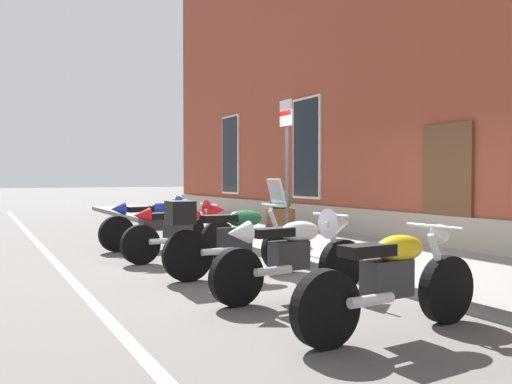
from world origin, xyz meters
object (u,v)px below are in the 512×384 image
Objects in this scene: motorcycle_red_sport at (185,228)px; motorcycle_green_touring at (231,237)px; parking_sign at (286,152)px; motorcycle_white_sport at (299,249)px; motorcycle_blue_sport at (158,220)px; barrel_planter at (281,220)px; motorcycle_yellow_naked at (393,280)px.

motorcycle_green_touring reaches higher than motorcycle_red_sport.
motorcycle_red_sport is 0.78× the size of parking_sign.
motorcycle_white_sport is at bearing -28.17° from parking_sign.
motorcycle_green_touring is 1.01× the size of motorcycle_white_sport.
barrel_planter is at bearing 54.68° from motorcycle_blue_sport.
motorcycle_red_sport is 3.13m from motorcycle_white_sport.
motorcycle_blue_sport is 2.95m from parking_sign.
motorcycle_green_touring is 0.83× the size of parking_sign.
motorcycle_blue_sport is at bearing -125.32° from barrel_planter.
motorcycle_yellow_naked is (3.06, 0.13, -0.09)m from motorcycle_green_touring.
motorcycle_green_touring is 2.78m from barrel_planter.
motorcycle_red_sport is 0.96× the size of motorcycle_yellow_naked.
parking_sign is (-1.20, 1.60, 1.23)m from motorcycle_green_touring.
motorcycle_blue_sport is 2.17× the size of barrel_planter.
motorcycle_white_sport is at bearing 2.00° from motorcycle_blue_sport.
motorcycle_yellow_naked is 0.81× the size of parking_sign.
barrel_planter reaches higher than motorcycle_yellow_naked.
motorcycle_red_sport is at bearing -177.93° from motorcycle_yellow_naked.
motorcycle_yellow_naked is at bearing 2.07° from motorcycle_red_sport.
motorcycle_blue_sport reaches higher than motorcycle_yellow_naked.
motorcycle_green_touring is 2.35m from parking_sign.
motorcycle_white_sport is (3.12, 0.23, 0.00)m from motorcycle_red_sport.
motorcycle_green_touring is at bearing -172.77° from motorcycle_white_sport.
motorcycle_green_touring reaches higher than motorcycle_blue_sport.
motorcycle_red_sport reaches higher than motorcycle_yellow_naked.
parking_sign reaches higher than motorcycle_yellow_naked.
motorcycle_blue_sport is at bearing -143.70° from parking_sign.
motorcycle_green_touring is (3.36, -0.02, 0.01)m from motorcycle_blue_sport.
motorcycle_yellow_naked is (1.62, -0.05, -0.08)m from motorcycle_white_sport.
parking_sign is at bearing 73.69° from motorcycle_red_sport.
motorcycle_red_sport is 0.94× the size of motorcycle_green_touring.
motorcycle_white_sport is at bearing 178.09° from motorcycle_yellow_naked.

